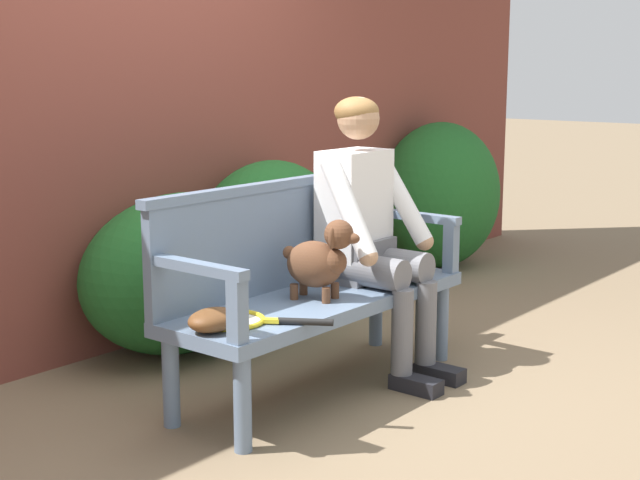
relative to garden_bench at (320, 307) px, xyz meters
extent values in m
plane|color=#7A664C|center=(0.00, 0.00, -0.39)|extent=(40.00, 40.00, 0.00)
cube|color=brown|center=(0.00, 1.34, 1.00)|extent=(8.00, 0.30, 2.77)
ellipsoid|color=#1E5B23|center=(0.02, 0.92, 0.02)|extent=(1.19, 0.76, 0.82)
ellipsoid|color=#1E5B23|center=(2.58, 0.96, 0.14)|extent=(1.00, 0.82, 1.06)
ellipsoid|color=#1E5B23|center=(0.74, 0.96, 0.08)|extent=(1.02, 0.71, 0.93)
cube|color=slate|center=(0.00, 0.00, 0.03)|extent=(1.60, 0.52, 0.06)
cylinder|color=slate|center=(-0.72, -0.20, -0.19)|extent=(0.07, 0.07, 0.39)
cylinder|color=slate|center=(0.72, -0.20, -0.19)|extent=(0.07, 0.07, 0.39)
cylinder|color=slate|center=(-0.72, 0.20, -0.19)|extent=(0.07, 0.07, 0.39)
cylinder|color=slate|center=(0.72, 0.20, -0.19)|extent=(0.07, 0.07, 0.39)
cube|color=slate|center=(0.00, 0.23, 0.29)|extent=(1.60, 0.05, 0.46)
cube|color=slate|center=(0.00, 0.23, 0.54)|extent=(1.64, 0.06, 0.04)
cube|color=slate|center=(-0.76, -0.22, 0.18)|extent=(0.06, 0.06, 0.24)
cube|color=slate|center=(-0.76, 0.00, 0.32)|extent=(0.06, 0.52, 0.04)
cube|color=slate|center=(0.76, -0.22, 0.18)|extent=(0.06, 0.06, 0.24)
cube|color=slate|center=(0.76, 0.00, 0.32)|extent=(0.06, 0.52, 0.04)
cube|color=black|center=(0.25, -0.36, -0.35)|extent=(0.10, 0.24, 0.07)
cylinder|color=slate|center=(0.25, -0.28, -0.12)|extent=(0.10, 0.10, 0.40)
cylinder|color=slate|center=(0.25, -0.12, 0.14)|extent=(0.15, 0.33, 0.15)
cube|color=black|center=(0.45, -0.36, -0.35)|extent=(0.10, 0.24, 0.07)
cylinder|color=slate|center=(0.45, -0.28, -0.12)|extent=(0.10, 0.10, 0.40)
cylinder|color=slate|center=(0.45, -0.12, 0.14)|extent=(0.15, 0.33, 0.15)
cube|color=slate|center=(0.35, 0.05, 0.16)|extent=(0.32, 0.24, 0.20)
cube|color=white|center=(0.35, 0.07, 0.42)|extent=(0.34, 0.22, 0.52)
cylinder|color=white|center=(0.14, -0.06, 0.44)|extent=(0.14, 0.34, 0.45)
sphere|color=tan|center=(0.12, -0.18, 0.24)|extent=(0.09, 0.09, 0.09)
cylinder|color=white|center=(0.56, -0.06, 0.44)|extent=(0.14, 0.34, 0.45)
sphere|color=tan|center=(0.58, -0.18, 0.24)|extent=(0.09, 0.09, 0.09)
sphere|color=tan|center=(0.35, 0.05, 0.83)|extent=(0.20, 0.20, 0.20)
ellipsoid|color=olive|center=(0.35, 0.06, 0.86)|extent=(0.21, 0.21, 0.14)
cylinder|color=brown|center=(-0.10, -0.11, 0.09)|extent=(0.04, 0.04, 0.07)
cylinder|color=brown|center=(-0.01, -0.09, 0.09)|extent=(0.04, 0.04, 0.07)
cylinder|color=brown|center=(-0.14, 0.04, 0.09)|extent=(0.04, 0.04, 0.07)
cylinder|color=brown|center=(-0.04, 0.06, 0.09)|extent=(0.04, 0.04, 0.07)
ellipsoid|color=brown|center=(-0.07, -0.03, 0.22)|extent=(0.23, 0.29, 0.21)
sphere|color=brown|center=(-0.05, -0.11, 0.23)|extent=(0.12, 0.12, 0.12)
sphere|color=brown|center=(-0.04, -0.14, 0.36)|extent=(0.13, 0.13, 0.13)
ellipsoid|color=brown|center=(-0.03, -0.19, 0.34)|extent=(0.07, 0.09, 0.05)
ellipsoid|color=brown|center=(-0.10, -0.14, 0.35)|extent=(0.04, 0.04, 0.09)
ellipsoid|color=brown|center=(0.01, -0.12, 0.35)|extent=(0.04, 0.04, 0.09)
sphere|color=brown|center=(-0.10, 0.09, 0.26)|extent=(0.06, 0.06, 0.06)
torus|color=yellow|center=(-0.58, 0.00, 0.07)|extent=(0.40, 0.40, 0.02)
cylinder|color=silver|center=(-0.58, 0.00, 0.06)|extent=(0.25, 0.25, 0.00)
cube|color=yellow|center=(-0.49, -0.14, 0.07)|extent=(0.07, 0.08, 0.02)
cylinder|color=black|center=(-0.42, -0.26, 0.07)|extent=(0.14, 0.20, 0.03)
ellipsoid|color=brown|center=(-0.70, -0.04, 0.10)|extent=(0.23, 0.18, 0.09)
camera|label=1|loc=(-3.11, -2.51, 1.07)|focal=51.50mm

